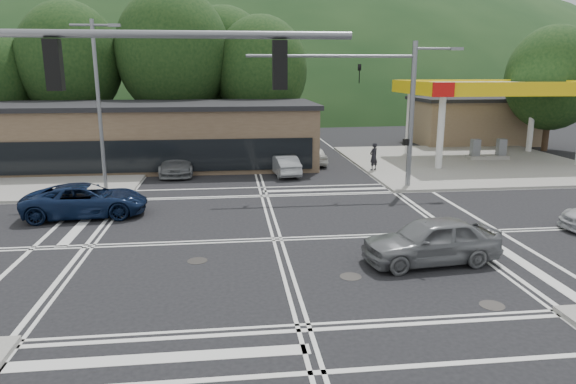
{
  "coord_description": "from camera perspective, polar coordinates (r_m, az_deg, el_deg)",
  "views": [
    {
      "loc": [
        -1.8,
        -19.12,
        6.51
      ],
      "look_at": [
        0.67,
        2.11,
        1.4
      ],
      "focal_mm": 32.0,
      "sensor_mm": 36.0,
      "label": 1
    }
  ],
  "objects": [
    {
      "name": "signal_mast_ne",
      "position": [
        28.72,
        11.27,
        10.33
      ],
      "size": [
        11.65,
        0.3,
        8.0
      ],
      "color": "slate",
      "rests_on": "ground"
    },
    {
      "name": "sidewalk_nw",
      "position": [
        37.15,
        -27.36,
        1.96
      ],
      "size": [
        16.0,
        16.0,
        0.15
      ],
      "primitive_type": "cube",
      "color": "gray",
      "rests_on": "ground"
    },
    {
      "name": "car_queue_a",
      "position": [
        32.45,
        -0.44,
        3.03
      ],
      "size": [
        1.86,
        4.04,
        1.28
      ],
      "primitive_type": "imported",
      "rotation": [
        0.0,
        0.0,
        3.27
      ],
      "color": "#9DA0A3",
      "rests_on": "ground"
    },
    {
      "name": "car_queue_b",
      "position": [
        36.17,
        2.71,
        4.13
      ],
      "size": [
        1.85,
        3.98,
        1.32
      ],
      "primitive_type": "imported",
      "rotation": [
        0.0,
        0.0,
        3.22
      ],
      "color": "white",
      "rests_on": "ground"
    },
    {
      "name": "car_blue_west",
      "position": [
        24.97,
        -21.53,
        -0.86
      ],
      "size": [
        5.57,
        2.93,
        1.49
      ],
      "primitive_type": "imported",
      "rotation": [
        0.0,
        0.0,
        1.66
      ],
      "color": "#0D1A39",
      "rests_on": "ground"
    },
    {
      "name": "car_northbound",
      "position": [
        33.61,
        -12.16,
        3.25
      ],
      "size": [
        2.13,
        5.1,
        1.47
      ],
      "primitive_type": "imported",
      "rotation": [
        0.0,
        0.0,
        0.01
      ],
      "color": "slate",
      "rests_on": "ground"
    },
    {
      "name": "ground",
      "position": [
        20.28,
        -1.21,
        -5.28
      ],
      "size": [
        120.0,
        120.0,
        0.0
      ],
      "primitive_type": "plane",
      "color": "black",
      "rests_on": "ground"
    },
    {
      "name": "signal_mast_sw",
      "position": [
        11.93,
        -29.34,
        5.02
      ],
      "size": [
        9.14,
        0.28,
        8.0
      ],
      "color": "slate",
      "rests_on": "ground"
    },
    {
      "name": "convenience_store",
      "position": [
        49.43,
        19.72,
        7.32
      ],
      "size": [
        10.0,
        6.0,
        3.8
      ],
      "primitive_type": "cube",
      "color": "#846B4F",
      "rests_on": "ground"
    },
    {
      "name": "tree_ne",
      "position": [
        46.87,
        27.31,
        11.17
      ],
      "size": [
        7.2,
        7.2,
        9.99
      ],
      "color": "#382619",
      "rests_on": "ground"
    },
    {
      "name": "streetlight_nw",
      "position": [
        28.93,
        -20.21,
        9.74
      ],
      "size": [
        2.5,
        0.25,
        9.0
      ],
      "color": "slate",
      "rests_on": "ground"
    },
    {
      "name": "commercial_row",
      "position": [
        36.92,
        -16.35,
        5.89
      ],
      "size": [
        24.0,
        8.0,
        4.0
      ],
      "primitive_type": "cube",
      "color": "brown",
      "rests_on": "ground"
    },
    {
      "name": "pedestrian",
      "position": [
        33.67,
        9.5,
        3.92
      ],
      "size": [
        0.78,
        0.71,
        1.78
      ],
      "primitive_type": "imported",
      "rotation": [
        0.0,
        0.0,
        3.73
      ],
      "color": "black",
      "rests_on": "sidewalk_ne"
    },
    {
      "name": "gas_station_canopy",
      "position": [
        39.85,
        21.86,
        10.39
      ],
      "size": [
        12.32,
        8.34,
        5.75
      ],
      "color": "silver",
      "rests_on": "ground"
    },
    {
      "name": "sidewalk_ne",
      "position": [
        38.57,
        19.31,
        3.09
      ],
      "size": [
        16.0,
        16.0,
        0.15
      ],
      "primitive_type": "cube",
      "color": "gray",
      "rests_on": "ground"
    },
    {
      "name": "tree_n_e",
      "position": [
        47.12,
        -7.11,
        14.12
      ],
      "size": [
        8.4,
        8.4,
        11.98
      ],
      "color": "#382619",
      "rests_on": "ground"
    },
    {
      "name": "car_grey_center",
      "position": [
        18.34,
        15.58,
        -5.2
      ],
      "size": [
        4.89,
        2.38,
        1.61
      ],
      "primitive_type": "imported",
      "rotation": [
        0.0,
        0.0,
        -1.47
      ],
      "color": "slate",
      "rests_on": "ground"
    },
    {
      "name": "tree_n_a",
      "position": [
        44.82,
        -23.09,
        13.22
      ],
      "size": [
        8.0,
        8.0,
        11.75
      ],
      "color": "#382619",
      "rests_on": "ground"
    },
    {
      "name": "hill_north",
      "position": [
        109.33,
        -5.78,
        9.97
      ],
      "size": [
        252.0,
        126.0,
        140.0
      ],
      "primitive_type": "ellipsoid",
      "color": "#1A3718",
      "rests_on": "ground"
    },
    {
      "name": "tree_n_c",
      "position": [
        43.21,
        -3.02,
        13.41
      ],
      "size": [
        7.6,
        7.6,
        10.87
      ],
      "color": "#382619",
      "rests_on": "ground"
    },
    {
      "name": "tree_n_b",
      "position": [
        43.34,
        -12.63,
        14.83
      ],
      "size": [
        9.0,
        9.0,
        12.98
      ],
      "color": "#382619",
      "rests_on": "ground"
    }
  ]
}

